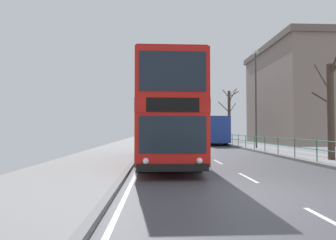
{
  "coord_description": "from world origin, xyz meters",
  "views": [
    {
      "loc": [
        -3.17,
        -7.12,
        1.67
      ],
      "look_at": [
        -2.62,
        6.62,
        2.14
      ],
      "focal_mm": 30.09,
      "sensor_mm": 36.0,
      "label": 1
    }
  ],
  "objects_px": {
    "bare_tree_far_01": "(229,114)",
    "bare_tree_far_00": "(332,104)",
    "background_bus_far_lane": "(209,130)",
    "street_lamp_far_side": "(256,92)",
    "background_building_00": "(320,95)",
    "double_decker_bus_main": "(166,116)"
  },
  "relations": [
    {
      "from": "bare_tree_far_01",
      "to": "bare_tree_far_00",
      "type": "bearing_deg",
      "value": -91.78
    },
    {
      "from": "background_bus_far_lane",
      "to": "street_lamp_far_side",
      "type": "relative_size",
      "value": 1.24
    },
    {
      "from": "bare_tree_far_01",
      "to": "background_building_00",
      "type": "relative_size",
      "value": 0.48
    },
    {
      "from": "bare_tree_far_01",
      "to": "background_building_00",
      "type": "distance_m",
      "value": 11.22
    },
    {
      "from": "background_bus_far_lane",
      "to": "street_lamp_far_side",
      "type": "distance_m",
      "value": 10.21
    },
    {
      "from": "background_bus_far_lane",
      "to": "background_building_00",
      "type": "distance_m",
      "value": 14.7
    },
    {
      "from": "bare_tree_far_00",
      "to": "background_building_00",
      "type": "distance_m",
      "value": 22.83
    },
    {
      "from": "background_building_00",
      "to": "background_bus_far_lane",
      "type": "bearing_deg",
      "value": -175.74
    },
    {
      "from": "street_lamp_far_side",
      "to": "background_building_00",
      "type": "relative_size",
      "value": 0.55
    },
    {
      "from": "background_building_00",
      "to": "street_lamp_far_side",
      "type": "bearing_deg",
      "value": -138.28
    },
    {
      "from": "bare_tree_far_00",
      "to": "bare_tree_far_01",
      "type": "bearing_deg",
      "value": 88.22
    },
    {
      "from": "bare_tree_far_00",
      "to": "double_decker_bus_main",
      "type": "bearing_deg",
      "value": 179.4
    },
    {
      "from": "bare_tree_far_01",
      "to": "background_building_00",
      "type": "height_order",
      "value": "background_building_00"
    },
    {
      "from": "double_decker_bus_main",
      "to": "street_lamp_far_side",
      "type": "distance_m",
      "value": 12.32
    },
    {
      "from": "background_bus_far_lane",
      "to": "background_building_00",
      "type": "xyz_separation_m",
      "value": [
        14.01,
        1.04,
        4.34
      ]
    },
    {
      "from": "street_lamp_far_side",
      "to": "background_bus_far_lane",
      "type": "bearing_deg",
      "value": 103.37
    },
    {
      "from": "street_lamp_far_side",
      "to": "bare_tree_far_00",
      "type": "xyz_separation_m",
      "value": [
        0.65,
        -9.22,
        -1.86
      ]
    },
    {
      "from": "background_bus_far_lane",
      "to": "street_lamp_far_side",
      "type": "xyz_separation_m",
      "value": [
        2.24,
        -9.45,
        3.17
      ]
    },
    {
      "from": "bare_tree_far_01",
      "to": "background_building_00",
      "type": "bearing_deg",
      "value": -18.89
    },
    {
      "from": "background_bus_far_lane",
      "to": "background_building_00",
      "type": "bearing_deg",
      "value": 4.26
    },
    {
      "from": "background_bus_far_lane",
      "to": "bare_tree_far_01",
      "type": "bearing_deg",
      "value": 51.86
    },
    {
      "from": "double_decker_bus_main",
      "to": "bare_tree_far_00",
      "type": "distance_m",
      "value": 8.56
    }
  ]
}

